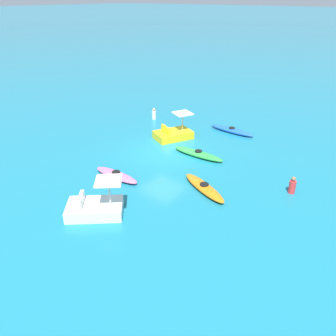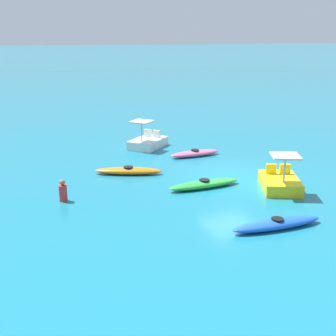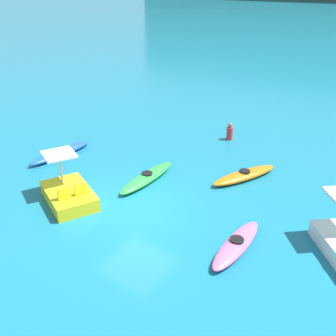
% 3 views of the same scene
% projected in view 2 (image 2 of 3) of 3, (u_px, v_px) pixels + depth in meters
% --- Properties ---
extents(ground_plane, '(600.00, 600.00, 0.00)m').
position_uv_depth(ground_plane, '(232.00, 176.00, 20.92)').
color(ground_plane, '#19728C').
extents(kayak_orange, '(1.88, 3.20, 0.37)m').
position_uv_depth(kayak_orange, '(128.00, 171.00, 21.18)').
color(kayak_orange, orange).
rests_on(kayak_orange, ground_plane).
extents(kayak_green, '(0.80, 3.31, 0.37)m').
position_uv_depth(kayak_green, '(204.00, 184.00, 19.29)').
color(kayak_green, green).
rests_on(kayak_green, ground_plane).
extents(kayak_pink, '(0.75, 2.87, 0.37)m').
position_uv_depth(kayak_pink, '(195.00, 153.00, 24.32)').
color(kayak_pink, pink).
rests_on(kayak_pink, ground_plane).
extents(kayak_blue, '(0.77, 3.38, 0.37)m').
position_uv_depth(kayak_blue, '(277.00, 224.00, 15.22)').
color(kayak_blue, blue).
rests_on(kayak_blue, ground_plane).
extents(pedal_boat_white, '(2.72, 2.79, 1.68)m').
position_uv_depth(pedal_boat_white, '(148.00, 142.00, 26.22)').
color(pedal_boat_white, white).
rests_on(pedal_boat_white, ground_plane).
extents(pedal_boat_yellow, '(2.80, 2.35, 1.68)m').
position_uv_depth(pedal_boat_yellow, '(280.00, 181.00, 19.09)').
color(pedal_boat_yellow, yellow).
rests_on(pedal_boat_yellow, ground_plane).
extents(person_near_shore, '(0.39, 0.39, 0.88)m').
position_uv_depth(person_near_shore, '(63.00, 192.00, 17.69)').
color(person_near_shore, red).
rests_on(person_near_shore, ground_plane).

